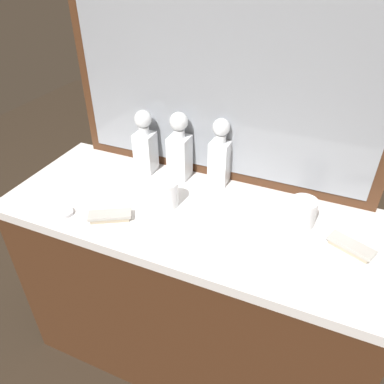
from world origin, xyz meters
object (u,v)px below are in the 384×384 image
(silver_brush_rear, at_px, (110,216))
(porcelain_dish, at_px, (64,213))
(crystal_tumbler_right, at_px, (167,195))
(crystal_decanter_front, at_px, (145,148))
(crystal_decanter_far_left, at_px, (180,152))
(crystal_decanter_left, at_px, (220,158))
(silver_brush_center, at_px, (351,247))
(crystal_tumbler_left, at_px, (302,213))

(silver_brush_rear, height_order, porcelain_dish, silver_brush_rear)
(crystal_tumbler_right, bearing_deg, crystal_decanter_front, 135.57)
(crystal_decanter_far_left, xyz_separation_m, crystal_decanter_left, (0.16, 0.02, -0.00))
(crystal_decanter_front, relative_size, silver_brush_center, 1.74)
(crystal_decanter_front, relative_size, crystal_decanter_left, 0.97)
(silver_brush_center, bearing_deg, porcelain_dish, -167.47)
(crystal_tumbler_right, bearing_deg, crystal_decanter_left, 60.78)
(crystal_decanter_front, distance_m, porcelain_dish, 0.40)
(crystal_decanter_far_left, xyz_separation_m, silver_brush_center, (0.65, -0.18, -0.09))
(crystal_tumbler_left, height_order, silver_brush_center, crystal_tumbler_left)
(crystal_decanter_left, xyz_separation_m, crystal_tumbler_left, (0.33, -0.13, -0.06))
(silver_brush_center, bearing_deg, silver_brush_rear, -167.81)
(crystal_decanter_left, relative_size, porcelain_dish, 4.27)
(crystal_tumbler_right, height_order, porcelain_dish, crystal_tumbler_right)
(crystal_tumbler_left, relative_size, silver_brush_center, 0.64)
(silver_brush_rear, bearing_deg, crystal_decanter_front, 97.21)
(crystal_decanter_front, xyz_separation_m, porcelain_dish, (-0.12, -0.37, -0.10))
(crystal_tumbler_right, xyz_separation_m, silver_brush_rear, (-0.14, -0.15, -0.03))
(crystal_decanter_far_left, relative_size, crystal_tumbler_right, 2.83)
(crystal_decanter_far_left, height_order, porcelain_dish, crystal_decanter_far_left)
(crystal_decanter_front, xyz_separation_m, crystal_tumbler_left, (0.63, -0.10, -0.06))
(crystal_decanter_left, bearing_deg, crystal_tumbler_right, -119.22)
(silver_brush_rear, bearing_deg, crystal_decanter_far_left, 73.16)
(crystal_decanter_front, bearing_deg, crystal_tumbler_right, -44.43)
(crystal_decanter_front, relative_size, crystal_tumbler_right, 2.69)
(crystal_decanter_left, height_order, crystal_tumbler_left, crystal_decanter_left)
(silver_brush_rear, bearing_deg, crystal_decanter_left, 54.31)
(crystal_decanter_far_left, relative_size, silver_brush_rear, 1.81)
(crystal_decanter_front, bearing_deg, crystal_tumbler_left, -8.87)
(porcelain_dish, bearing_deg, silver_brush_rear, 14.12)
(crystal_tumbler_left, height_order, porcelain_dish, crystal_tumbler_left)
(crystal_decanter_far_left, xyz_separation_m, porcelain_dish, (-0.26, -0.38, -0.10))
(crystal_tumbler_right, relative_size, porcelain_dish, 1.54)
(crystal_decanter_left, relative_size, crystal_tumbler_left, 2.81)
(crystal_decanter_far_left, xyz_separation_m, crystal_tumbler_left, (0.49, -0.11, -0.06))
(crystal_tumbler_right, xyz_separation_m, silver_brush_center, (0.61, 0.01, -0.03))
(silver_brush_center, distance_m, porcelain_dish, 0.93)
(crystal_decanter_front, height_order, crystal_tumbler_left, crystal_decanter_front)
(crystal_decanter_far_left, bearing_deg, crystal_tumbler_left, -12.43)
(crystal_tumbler_right, xyz_separation_m, porcelain_dish, (-0.30, -0.19, -0.04))
(crystal_tumbler_left, bearing_deg, silver_brush_rear, -158.76)
(crystal_tumbler_left, bearing_deg, crystal_decanter_left, 158.92)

